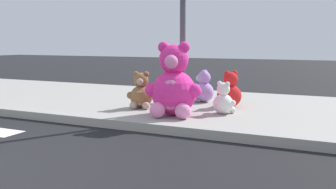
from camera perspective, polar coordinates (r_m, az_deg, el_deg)
sidewalk at (r=8.34m, az=-2.08°, el=-1.41°), size 28.00×4.40×0.15m
sign_pole at (r=7.09m, az=2.27°, el=11.30°), size 0.56×0.11×3.20m
plush_pink_large at (r=6.56m, az=0.82°, el=1.28°), size 0.99×0.92×1.30m
plush_white at (r=6.82m, az=8.53°, el=-0.95°), size 0.44×0.42×0.59m
plush_red at (r=7.56m, az=9.42°, el=0.33°), size 0.53×0.51×0.73m
plush_lavender at (r=8.11m, az=5.38°, el=0.82°), size 0.48×0.54×0.70m
plush_teal at (r=8.08m, az=0.83°, el=0.42°), size 0.39×0.42×0.56m
plush_brown at (r=7.34m, az=-4.15°, el=0.17°), size 0.54×0.52×0.73m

